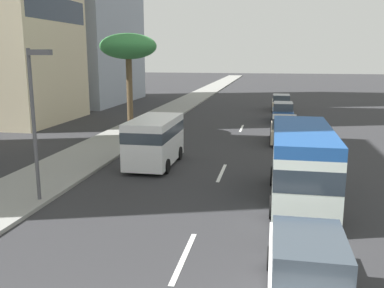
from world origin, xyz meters
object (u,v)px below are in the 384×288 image
(car_third, at_px, (283,112))
(van_fourth, at_px, (155,139))
(minibus_lead, at_px, (302,162))
(car_second, at_px, (284,130))
(street_lamp, at_px, (35,107))
(palm_tree, at_px, (128,48))
(car_fifth, at_px, (281,103))
(car_sixth, at_px, (307,271))

(car_third, distance_m, van_fourth, 17.96)
(minibus_lead, distance_m, car_second, 12.08)
(van_fourth, xyz_separation_m, street_lamp, (-6.48, 2.75, 2.37))
(car_third, relative_size, palm_tree, 0.64)
(minibus_lead, relative_size, car_fifth, 1.49)
(car_third, height_order, car_fifth, car_third)
(street_lamp, bearing_deg, car_fifth, -17.32)
(car_third, bearing_deg, street_lamp, 157.38)
(van_fourth, distance_m, car_fifth, 25.17)
(minibus_lead, height_order, car_third, minibus_lead)
(car_second, xyz_separation_m, street_lamp, (-14.08, 9.53, 2.99))
(car_sixth, height_order, street_lamp, street_lamp)
(minibus_lead, bearing_deg, palm_tree, 42.07)
(minibus_lead, relative_size, car_sixth, 1.56)
(car_third, relative_size, car_fifth, 0.97)
(van_fourth, relative_size, palm_tree, 0.68)
(van_fourth, relative_size, car_sixth, 1.10)
(car_second, height_order, car_third, car_second)
(car_second, xyz_separation_m, car_third, (8.98, -0.08, -0.02))
(minibus_lead, xyz_separation_m, car_fifth, (28.66, 0.32, -0.83))
(car_third, relative_size, van_fourth, 0.93)
(car_third, relative_size, street_lamp, 0.77)
(minibus_lead, bearing_deg, van_fourth, 58.15)
(car_second, bearing_deg, palm_tree, 88.06)
(car_fifth, bearing_deg, palm_tree, 146.19)
(car_third, xyz_separation_m, van_fourth, (-16.58, 6.86, 0.63))
(car_third, height_order, car_sixth, car_sixth)
(car_second, relative_size, car_fifth, 1.02)
(car_sixth, distance_m, street_lamp, 11.30)
(minibus_lead, relative_size, van_fourth, 1.42)
(minibus_lead, distance_m, car_sixth, 7.18)
(car_sixth, bearing_deg, palm_tree, 29.24)
(minibus_lead, height_order, car_fifth, minibus_lead)
(car_third, xyz_separation_m, car_fifth, (7.63, 0.04, -0.00))
(van_fourth, relative_size, car_fifth, 1.05)
(car_second, xyz_separation_m, car_fifth, (16.61, -0.05, -0.02))
(car_third, height_order, palm_tree, palm_tree)
(car_fifth, bearing_deg, car_sixth, -179.90)
(palm_tree, relative_size, street_lamp, 1.21)
(car_fifth, bearing_deg, van_fourth, 164.26)
(minibus_lead, distance_m, street_lamp, 10.34)
(car_sixth, xyz_separation_m, street_lamp, (5.09, 9.63, 2.99))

